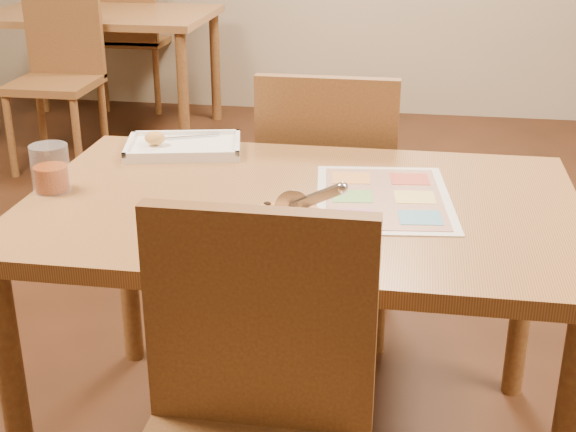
# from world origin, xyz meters

# --- Properties ---
(dining_table) EXTENTS (1.30, 0.85, 0.72)m
(dining_table) POSITION_xyz_m (0.00, 0.00, 0.63)
(dining_table) COLOR olive
(dining_table) RESTS_ON ground
(chair_near) EXTENTS (0.42, 0.42, 0.47)m
(chair_near) POSITION_xyz_m (0.00, -0.60, 0.57)
(chair_near) COLOR brown
(chair_near) RESTS_ON ground
(chair_far) EXTENTS (0.42, 0.42, 0.47)m
(chair_far) POSITION_xyz_m (-0.00, 0.60, 0.57)
(chair_far) COLOR brown
(chair_far) RESTS_ON ground
(bg_table) EXTENTS (1.30, 0.85, 0.72)m
(bg_table) POSITION_xyz_m (-1.60, 2.80, 0.63)
(bg_table) COLOR olive
(bg_table) RESTS_ON ground
(bg_chair_near) EXTENTS (0.42, 0.42, 0.47)m
(bg_chair_near) POSITION_xyz_m (-1.60, 2.20, 0.57)
(bg_chair_near) COLOR brown
(bg_chair_near) RESTS_ON ground
(bg_chair_far) EXTENTS (0.42, 0.42, 0.47)m
(bg_chair_far) POSITION_xyz_m (-1.60, 3.30, 0.57)
(bg_chair_far) COLOR brown
(bg_chair_far) RESTS_ON ground
(plate) EXTENTS (0.32, 0.32, 0.01)m
(plate) POSITION_xyz_m (0.01, -0.22, 0.73)
(plate) COLOR white
(plate) RESTS_ON dining_table
(pizza) EXTENTS (0.21, 0.21, 0.03)m
(pizza) POSITION_xyz_m (-0.00, -0.22, 0.74)
(pizza) COLOR #D78B49
(pizza) RESTS_ON plate
(pizza_cutter) EXTENTS (0.14, 0.05, 0.08)m
(pizza_cutter) POSITION_xyz_m (0.05, -0.20, 0.80)
(pizza_cutter) COLOR silver
(pizza_cutter) RESTS_ON pizza
(appetizer_tray) EXTENTS (0.35, 0.28, 0.06)m
(appetizer_tray) POSITION_xyz_m (-0.38, 0.32, 0.73)
(appetizer_tray) COLOR white
(appetizer_tray) RESTS_ON dining_table
(glass_tumbler) EXTENTS (0.09, 0.09, 0.11)m
(glass_tumbler) POSITION_xyz_m (-0.60, -0.03, 0.77)
(glass_tumbler) COLOR maroon
(glass_tumbler) RESTS_ON dining_table
(menu) EXTENTS (0.36, 0.47, 0.00)m
(menu) POSITION_xyz_m (0.19, 0.04, 0.72)
(menu) COLOR silver
(menu) RESTS_ON dining_table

